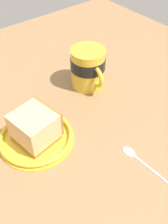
% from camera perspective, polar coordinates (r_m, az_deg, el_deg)
% --- Properties ---
extents(ground_plane, '(1.13, 1.13, 0.03)m').
position_cam_1_polar(ground_plane, '(0.56, -1.14, -7.19)').
color(ground_plane, '#936D47').
extents(small_plate, '(0.16, 0.16, 0.02)m').
position_cam_1_polar(small_plate, '(0.56, -10.37, -5.43)').
color(small_plate, yellow).
rests_on(small_plate, ground_plane).
extents(cake_slice, '(0.09, 0.09, 0.06)m').
position_cam_1_polar(cake_slice, '(0.53, -10.56, -3.12)').
color(cake_slice, '#9E662D').
rests_on(cake_slice, small_plate).
extents(tea_mug, '(0.09, 0.11, 0.10)m').
position_cam_1_polar(tea_mug, '(0.66, 0.89, 9.79)').
color(tea_mug, gold).
rests_on(tea_mug, ground_plane).
extents(teaspoon, '(0.02, 0.12, 0.01)m').
position_cam_1_polar(teaspoon, '(0.53, 11.39, -9.52)').
color(teaspoon, silver).
rests_on(teaspoon, ground_plane).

